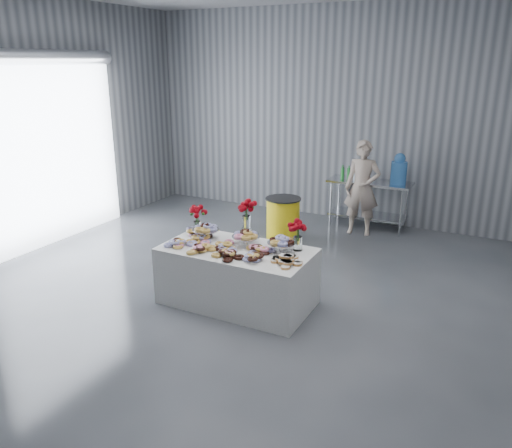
{
  "coord_description": "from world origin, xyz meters",
  "views": [
    {
      "loc": [
        2.9,
        -4.8,
        3.0
      ],
      "look_at": [
        0.12,
        0.64,
        0.99
      ],
      "focal_mm": 35.0,
      "sensor_mm": 36.0,
      "label": 1
    }
  ],
  "objects_px": {
    "water_jug": "(399,170)",
    "prep_table": "(369,196)",
    "display_table": "(237,276)",
    "person": "(362,188)",
    "trash_barrel": "(283,220)"
  },
  "relations": [
    {
      "from": "person",
      "to": "trash_barrel",
      "type": "distance_m",
      "value": 1.56
    },
    {
      "from": "display_table",
      "to": "trash_barrel",
      "type": "relative_size",
      "value": 2.43
    },
    {
      "from": "water_jug",
      "to": "trash_barrel",
      "type": "xyz_separation_m",
      "value": [
        -1.61,
        -1.42,
        -0.76
      ]
    },
    {
      "from": "display_table",
      "to": "person",
      "type": "bearing_deg",
      "value": 79.32
    },
    {
      "from": "display_table",
      "to": "trash_barrel",
      "type": "bearing_deg",
      "value": 100.06
    },
    {
      "from": "person",
      "to": "water_jug",
      "type": "bearing_deg",
      "value": 27.17
    },
    {
      "from": "water_jug",
      "to": "prep_table",
      "type": "bearing_deg",
      "value": 180.0
    },
    {
      "from": "prep_table",
      "to": "person",
      "type": "bearing_deg",
      "value": -95.92
    },
    {
      "from": "water_jug",
      "to": "trash_barrel",
      "type": "relative_size",
      "value": 0.71
    },
    {
      "from": "prep_table",
      "to": "person",
      "type": "distance_m",
      "value": 0.44
    },
    {
      "from": "prep_table",
      "to": "trash_barrel",
      "type": "xyz_separation_m",
      "value": [
        -1.11,
        -1.42,
        -0.23
      ]
    },
    {
      "from": "display_table",
      "to": "person",
      "type": "relative_size",
      "value": 1.12
    },
    {
      "from": "person",
      "to": "trash_barrel",
      "type": "height_order",
      "value": "person"
    },
    {
      "from": "prep_table",
      "to": "trash_barrel",
      "type": "height_order",
      "value": "prep_table"
    },
    {
      "from": "water_jug",
      "to": "person",
      "type": "relative_size",
      "value": 0.33
    }
  ]
}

